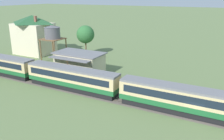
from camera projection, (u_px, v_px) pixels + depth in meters
ground_plane at (193, 118)px, 31.96m from camera, size 600.00×600.00×0.00m
passenger_train at (73, 78)px, 40.79m from camera, size 92.39×2.85×3.91m
railway_track at (89, 93)px, 40.07m from camera, size 134.15×3.60×0.04m
station_building at (80, 63)px, 49.24m from camera, size 10.31×7.05×4.48m
station_house_dark_green_roof at (34, 34)px, 65.05m from camera, size 10.64×8.00×10.55m
water_tower at (52, 33)px, 56.63m from camera, size 4.83×4.83×8.88m
yard_tree_1 at (85, 34)px, 62.98m from camera, size 4.76×4.76×8.08m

